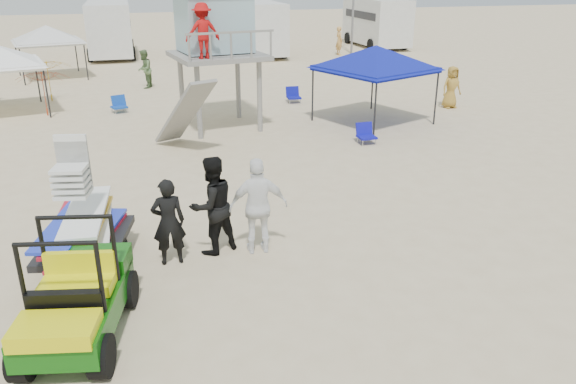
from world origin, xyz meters
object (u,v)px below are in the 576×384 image
object	(u,v)px
utility_cart	(73,291)
lifeguard_tower	(213,26)
man_left	(168,222)
canopy_blue	(376,50)
surf_trailer	(82,222)

from	to	relation	value
utility_cart	lifeguard_tower	xyz separation A→B (m)	(3.94, 11.57, 2.58)
lifeguard_tower	man_left	bearing A→B (deg)	-104.26
lifeguard_tower	canopy_blue	size ratio (longest dim) A/B	1.09
utility_cart	man_left	bearing A→B (deg)	53.21
utility_cart	canopy_blue	size ratio (longest dim) A/B	0.61
surf_trailer	man_left	size ratio (longest dim) A/B	1.60
utility_cart	lifeguard_tower	bearing A→B (deg)	71.18
utility_cart	canopy_blue	world-z (taller)	canopy_blue
man_left	canopy_blue	xyz separation A→B (m)	(7.87, 8.58, 1.73)
utility_cart	man_left	world-z (taller)	utility_cart
man_left	lifeguard_tower	bearing A→B (deg)	-105.58
man_left	canopy_blue	bearing A→B (deg)	-133.86
lifeguard_tower	canopy_blue	xyz separation A→B (m)	(5.45, -0.95, -0.84)
man_left	lifeguard_tower	world-z (taller)	lifeguard_tower
surf_trailer	man_left	xyz separation A→B (m)	(1.52, -0.30, -0.05)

